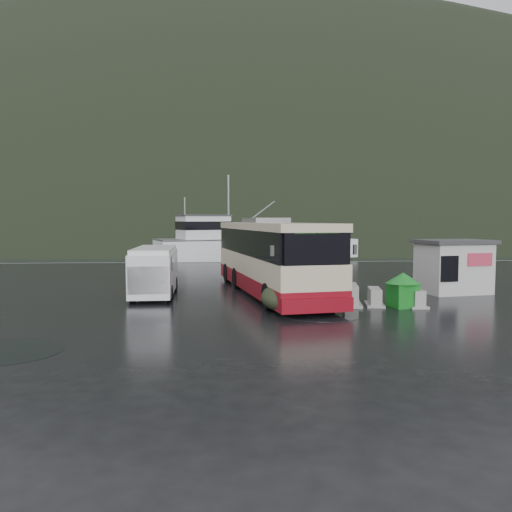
{
  "coord_description": "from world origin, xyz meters",
  "views": [
    {
      "loc": [
        0.14,
        -22.73,
        3.61
      ],
      "look_at": [
        1.88,
        3.75,
        1.7
      ],
      "focal_mm": 35.0,
      "sensor_mm": 36.0,
      "label": 1
    }
  ],
  "objects": [
    {
      "name": "jersey_barrier_c",
      "position": [
        8.12,
        -2.53,
        0.0
      ],
      "size": [
        0.74,
        1.47,
        0.73
      ],
      "primitive_type": null,
      "rotation": [
        0.0,
        0.0,
        -0.0
      ],
      "color": "#999993",
      "rests_on": "ground"
    },
    {
      "name": "waste_bin_right",
      "position": [
        7.58,
        -2.65,
        0.0
      ],
      "size": [
        1.24,
        1.24,
        1.45
      ],
      "primitive_type": null,
      "rotation": [
        0.0,
        0.0,
        0.22
      ],
      "color": "#157A1F",
      "rests_on": "ground"
    },
    {
      "name": "white_van",
      "position": [
        -3.14,
        1.27,
        0.0
      ],
      "size": [
        2.1,
        5.65,
        2.34
      ],
      "primitive_type": null,
      "rotation": [
        0.0,
        0.0,
        0.03
      ],
      "color": "white",
      "rests_on": "ground"
    },
    {
      "name": "harbor_water",
      "position": [
        0.0,
        110.0,
        0.0
      ],
      "size": [
        300.0,
        180.0,
        0.02
      ],
      "primitive_type": "cube",
      "color": "black",
      "rests_on": "ground"
    },
    {
      "name": "headland",
      "position": [
        10.0,
        250.0,
        0.0
      ],
      "size": [
        780.0,
        540.0,
        570.0
      ],
      "primitive_type": "ellipsoid",
      "color": "black",
      "rests_on": "ground"
    },
    {
      "name": "dome_tent",
      "position": [
        2.65,
        -3.36,
        0.0
      ],
      "size": [
        2.16,
        2.97,
        1.14
      ],
      "primitive_type": null,
      "rotation": [
        0.0,
        0.0,
        -0.03
      ],
      "color": "#262E1C",
      "rests_on": "ground"
    },
    {
      "name": "ticket_kiosk",
      "position": [
        11.54,
        1.23,
        0.0
      ],
      "size": [
        3.78,
        3.13,
        2.64
      ],
      "primitive_type": null,
      "rotation": [
        0.0,
        0.0,
        0.18
      ],
      "color": "beige",
      "rests_on": "ground"
    },
    {
      "name": "fishing_trawler",
      "position": [
        3.27,
        28.88,
        0.0
      ],
      "size": [
        23.99,
        12.45,
        9.43
      ],
      "primitive_type": null,
      "rotation": [
        0.0,
        0.0,
        0.33
      ],
      "color": "white",
      "rests_on": "ground"
    },
    {
      "name": "coach_bus",
      "position": [
        2.46,
        1.63,
        0.0
      ],
      "size": [
        5.47,
        13.62,
        3.75
      ],
      "primitive_type": null,
      "rotation": [
        0.0,
        0.0,
        0.17
      ],
      "color": "beige",
      "rests_on": "ground"
    },
    {
      "name": "jersey_barrier_b",
      "position": [
        5.52,
        -2.04,
        0.0
      ],
      "size": [
        1.19,
        1.91,
        0.89
      ],
      "primitive_type": null,
      "rotation": [
        0.0,
        0.0,
        -0.18
      ],
      "color": "#999993",
      "rests_on": "ground"
    },
    {
      "name": "jersey_barrier_a",
      "position": [
        6.53,
        -2.17,
        0.0
      ],
      "size": [
        0.99,
        1.58,
        0.74
      ],
      "primitive_type": null,
      "rotation": [
        0.0,
        0.0,
        -0.18
      ],
      "color": "#999993",
      "rests_on": "ground"
    },
    {
      "name": "quay_edge",
      "position": [
        0.0,
        20.0,
        0.0
      ],
      "size": [
        160.0,
        0.6,
        1.5
      ],
      "primitive_type": "cube",
      "color": "#999993",
      "rests_on": "ground"
    },
    {
      "name": "waste_bin_left",
      "position": [
        2.52,
        -0.17,
        0.0
      ],
      "size": [
        1.07,
        1.07,
        1.48
      ],
      "primitive_type": null,
      "rotation": [
        0.0,
        0.0,
        0.01
      ],
      "color": "#157A1F",
      "rests_on": "ground"
    },
    {
      "name": "puddles",
      "position": [
        -0.2,
        -5.97,
        0.0
      ],
      "size": [
        12.73,
        8.05,
        0.01
      ],
      "color": "black",
      "rests_on": "ground"
    },
    {
      "name": "ground",
      "position": [
        0.0,
        0.0,
        0.0
      ],
      "size": [
        160.0,
        160.0,
        0.0
      ],
      "primitive_type": "plane",
      "color": "black",
      "rests_on": "ground"
    }
  ]
}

